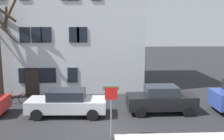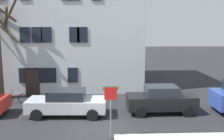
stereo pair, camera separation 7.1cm
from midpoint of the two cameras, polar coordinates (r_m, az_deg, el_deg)
name	(u,v)px [view 2 (the right image)]	position (r m, az deg, el deg)	size (l,w,h in m)	color
ground_plane	(100,128)	(13.74, -2.71, -13.15)	(120.00, 120.00, 0.00)	#262628
building_main	(70,23)	(24.02, -9.62, 10.61)	(13.44, 8.75, 11.45)	silver
car_silver_sedan	(67,103)	(15.58, -10.18, -7.35)	(4.84, 2.16, 1.62)	#B7BABF
car_black_sedan	(161,99)	(16.09, 11.29, -6.64)	(4.32, 1.97, 1.74)	black
street_sign_pole	(111,102)	(11.88, -0.14, -7.43)	(0.76, 0.07, 2.61)	slate
bicycle_leaning	(15,99)	(19.03, -21.17, -6.14)	(1.73, 0.39, 1.03)	black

